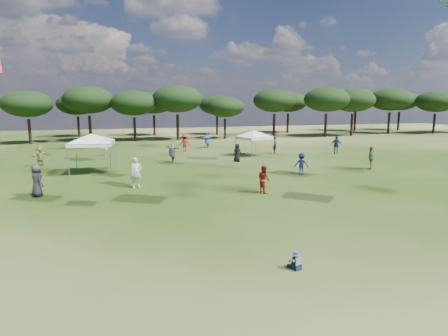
# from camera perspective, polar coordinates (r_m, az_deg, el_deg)

# --- Properties ---
(ground) EXTENTS (140.00, 140.00, 0.00)m
(ground) POSITION_cam_1_polar(r_m,az_deg,el_deg) (10.60, 14.95, -19.85)
(ground) COLOR #2F4815
(ground) RESTS_ON ground
(tree_line) EXTENTS (108.78, 17.63, 7.77)m
(tree_line) POSITION_cam_1_polar(r_m,az_deg,el_deg) (55.70, -8.55, 10.08)
(tree_line) COLOR black
(tree_line) RESTS_ON ground
(tent_left) EXTENTS (6.10, 6.10, 3.25)m
(tent_left) POSITION_cam_1_polar(r_m,az_deg,el_deg) (29.22, -19.58, 4.70)
(tent_left) COLOR gray
(tent_left) RESTS_ON ground
(tent_right) EXTENTS (5.14, 5.14, 2.83)m
(tent_right) POSITION_cam_1_polar(r_m,az_deg,el_deg) (36.81, 4.57, 5.57)
(tent_right) COLOR gray
(tent_right) RESTS_ON ground
(toddler) EXTENTS (0.43, 0.47, 0.59)m
(toddler) POSITION_cam_1_polar(r_m,az_deg,el_deg) (12.38, 10.93, -13.80)
(toddler) COLOR black
(toddler) RESTS_ON ground
(festival_crowd) EXTENTS (31.68, 23.48, 1.91)m
(festival_crowd) POSITION_cam_1_polar(r_m,az_deg,el_deg) (32.48, -7.02, 2.22)
(festival_crowd) COLOR maroon
(festival_crowd) RESTS_ON ground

